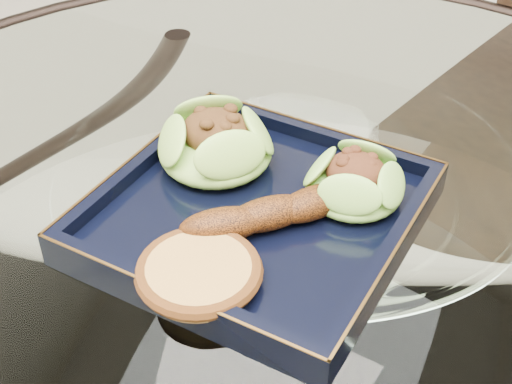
% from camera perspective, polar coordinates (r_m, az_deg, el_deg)
% --- Properties ---
extents(dining_table, '(1.13, 1.13, 0.77)m').
position_cam_1_polar(dining_table, '(0.80, 2.16, -10.14)').
color(dining_table, white).
rests_on(dining_table, ground).
extents(navy_plate, '(0.29, 0.29, 0.02)m').
position_cam_1_polar(navy_plate, '(0.65, -0.00, -2.06)').
color(navy_plate, black).
rests_on(navy_plate, dining_table).
extents(lettuce_wrap_left, '(0.14, 0.14, 0.04)m').
position_cam_1_polar(lettuce_wrap_left, '(0.69, -3.25, 3.64)').
color(lettuce_wrap_left, '#669C2D').
rests_on(lettuce_wrap_left, navy_plate).
extents(lettuce_wrap_right, '(0.11, 0.11, 0.03)m').
position_cam_1_polar(lettuce_wrap_right, '(0.65, 7.85, 0.58)').
color(lettuce_wrap_right, '#5F962B').
rests_on(lettuce_wrap_right, navy_plate).
extents(roasted_plantain, '(0.13, 0.13, 0.03)m').
position_cam_1_polar(roasted_plantain, '(0.62, 1.04, -1.74)').
color(roasted_plantain, '#5C2A09').
rests_on(roasted_plantain, navy_plate).
extents(crumb_patty, '(0.12, 0.12, 0.02)m').
position_cam_1_polar(crumb_patty, '(0.58, -4.58, -6.53)').
color(crumb_patty, '#C59041').
rests_on(crumb_patty, navy_plate).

